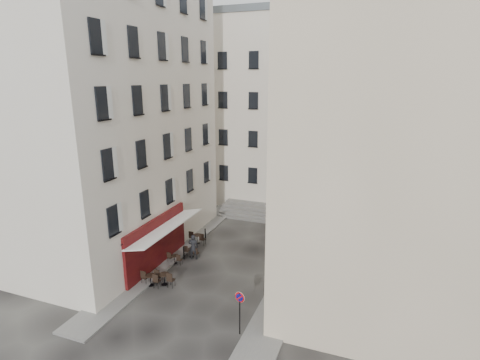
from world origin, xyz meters
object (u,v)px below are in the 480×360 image
at_px(no_parking_sign, 240,305).
at_px(pedestrian, 193,247).
at_px(bistro_table_b, 165,278).
at_px(bistro_table_a, 151,279).

height_order(no_parking_sign, pedestrian, no_parking_sign).
distance_m(bistro_table_b, pedestrian, 3.80).
distance_m(bistro_table_a, pedestrian, 4.24).
distance_m(bistro_table_a, bistro_table_b, 0.84).
relative_size(no_parking_sign, bistro_table_b, 1.72).
distance_m(no_parking_sign, pedestrian, 8.81).
bearing_deg(no_parking_sign, bistro_table_a, 175.24).
relative_size(no_parking_sign, pedestrian, 1.28).
distance_m(no_parking_sign, bistro_table_b, 6.66).
bearing_deg(pedestrian, no_parking_sign, 114.25).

